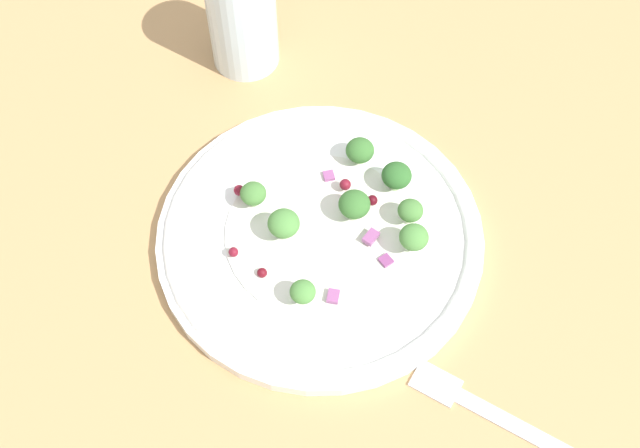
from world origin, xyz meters
TOP-DOWN VIEW (x-y plane):
  - ground_plane at (0.00, 0.00)cm, footprint 180.00×180.00cm
  - plate at (-2.73, 2.07)cm, footprint 27.42×27.42cm
  - dressing_pool at (-2.73, 2.07)cm, footprint 15.90×15.90cm
  - broccoli_floret_0 at (0.49, 9.09)cm, footprint 2.13×2.13cm
  - broccoli_floret_1 at (-3.87, -0.66)cm, footprint 2.64×2.64cm
  - broccoli_floret_2 at (-2.72, 5.32)cm, footprint 2.66×2.66cm
  - broccoli_floret_3 at (2.41, 7.81)cm, footprint 2.40×2.40cm
  - broccoli_floret_4 at (-7.46, 8.72)cm, footprint 2.49×2.49cm
  - broccoli_floret_5 at (2.16, -2.22)cm, footprint 2.05×2.05cm
  - broccoli_floret_6 at (-3.53, 9.97)cm, footprint 2.58×2.58cm
  - broccoli_floret_7 at (-7.85, -1.44)cm, footprint 2.21×2.21cm
  - cranberry_0 at (-1.55, -3.94)cm, footprint 0.82×0.82cm
  - cranberry_1 at (-5.33, 6.01)cm, footprint 0.99×0.99cm
  - cranberry_2 at (-4.23, -5.16)cm, footprint 0.82×0.82cm
  - cranberry_3 at (-9.24, -2.13)cm, footprint 0.94×0.94cm
  - cranberry_4 at (-2.91, 7.24)cm, footprint 0.91×0.91cm
  - onion_bit_0 at (3.07, -0.27)cm, footprint 1.46×1.43cm
  - onion_bit_1 at (2.33, 5.38)cm, footprint 1.08×1.03cm
  - onion_bit_2 at (-7.22, 5.48)cm, footprint 1.17×1.15cm
  - onion_bit_3 at (-0.40, 5.35)cm, footprint 1.38×1.62cm
  - fork at (18.11, 6.72)cm, footprint 16.96×10.96cm
  - water_glass at (-24.44, 6.02)cm, footprint 6.47×6.47cm

SIDE VIEW (x-z plane):
  - ground_plane at x=0.00cm, z-range -2.00..0.00cm
  - fork at x=18.11cm, z-range 0.00..0.50cm
  - plate at x=-2.73cm, z-range 0.01..1.71cm
  - dressing_pool at x=-2.73cm, z-range 1.20..1.40cm
  - onion_bit_1 at x=2.33cm, z-range 1.30..1.70cm
  - onion_bit_2 at x=-7.22cm, z-range 1.30..1.75cm
  - onion_bit_0 at x=3.07cm, z-range 1.47..1.91cm
  - cranberry_0 at x=-1.55cm, z-range 1.29..2.11cm
  - onion_bit_3 at x=-0.40cm, z-range 1.68..2.14cm
  - cranberry_2 at x=-4.23cm, z-range 1.60..2.42cm
  - cranberry_4 at x=-2.91cm, z-range 1.66..2.57cm
  - cranberry_1 at x=-5.33cm, z-range 1.76..2.75cm
  - cranberry_3 at x=-9.24cm, z-range 1.80..2.74cm
  - broccoli_floret_4 at x=-7.46cm, z-range 1.52..4.04cm
  - broccoli_floret_6 at x=-3.53cm, z-range 1.70..4.31cm
  - broccoli_floret_5 at x=2.16cm, z-range 1.98..4.06cm
  - broccoli_floret_0 at x=0.49cm, z-range 1.95..4.10cm
  - broccoli_floret_7 at x=-7.85cm, z-range 1.91..4.15cm
  - broccoli_floret_2 at x=-2.72cm, z-range 1.80..4.49cm
  - broccoli_floret_1 at x=-3.87cm, z-range 1.96..4.63cm
  - broccoli_floret_3 at x=2.41cm, z-range 2.12..4.55cm
  - water_glass at x=-24.44cm, z-range 0.00..10.53cm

